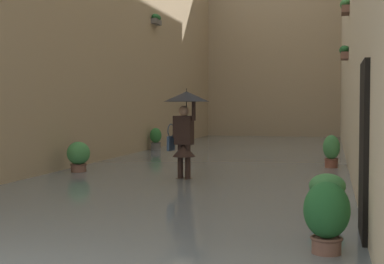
{
  "coord_description": "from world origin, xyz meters",
  "views": [
    {
      "loc": [
        -3.01,
        3.48,
        1.67
      ],
      "look_at": [
        0.04,
        -8.85,
        1.08
      ],
      "focal_mm": 53.12,
      "sensor_mm": 36.0,
      "label": 1
    }
  ],
  "objects_px": {
    "potted_plant_far_left": "(327,216)",
    "potted_plant_far_right": "(78,156)",
    "potted_plant_near_right": "(156,139)",
    "potted_plant_near_left": "(327,194)",
    "person_wading": "(185,117)",
    "potted_plant_mid_left": "(331,151)"
  },
  "relations": [
    {
      "from": "person_wading",
      "to": "potted_plant_far_right",
      "type": "distance_m",
      "value": 3.03
    },
    {
      "from": "potted_plant_far_left",
      "to": "potted_plant_far_right",
      "type": "height_order",
      "value": "potted_plant_far_left"
    },
    {
      "from": "potted_plant_near_left",
      "to": "potted_plant_far_right",
      "type": "distance_m",
      "value": 7.08
    },
    {
      "from": "potted_plant_near_right",
      "to": "potted_plant_mid_left",
      "type": "relative_size",
      "value": 0.95
    },
    {
      "from": "potted_plant_far_left",
      "to": "potted_plant_near_right",
      "type": "bearing_deg",
      "value": -65.29
    },
    {
      "from": "person_wading",
      "to": "potted_plant_mid_left",
      "type": "relative_size",
      "value": 2.21
    },
    {
      "from": "potted_plant_near_right",
      "to": "potted_plant_far_left",
      "type": "height_order",
      "value": "potted_plant_near_right"
    },
    {
      "from": "potted_plant_near_right",
      "to": "potted_plant_mid_left",
      "type": "bearing_deg",
      "value": 143.48
    },
    {
      "from": "potted_plant_mid_left",
      "to": "potted_plant_far_right",
      "type": "height_order",
      "value": "potted_plant_mid_left"
    },
    {
      "from": "person_wading",
      "to": "potted_plant_far_left",
      "type": "distance_m",
      "value": 6.51
    },
    {
      "from": "person_wading",
      "to": "potted_plant_near_left",
      "type": "height_order",
      "value": "person_wading"
    },
    {
      "from": "potted_plant_far_right",
      "to": "potted_plant_near_right",
      "type": "bearing_deg",
      "value": -87.77
    },
    {
      "from": "potted_plant_far_left",
      "to": "potted_plant_far_right",
      "type": "distance_m",
      "value": 8.6
    },
    {
      "from": "person_wading",
      "to": "potted_plant_mid_left",
      "type": "xyz_separation_m",
      "value": [
        -3.07,
        -3.05,
        -0.92
      ]
    },
    {
      "from": "potted_plant_near_left",
      "to": "potted_plant_near_right",
      "type": "relative_size",
      "value": 0.78
    },
    {
      "from": "person_wading",
      "to": "potted_plant_far_left",
      "type": "xyz_separation_m",
      "value": [
        -3.04,
        5.68,
        -0.94
      ]
    },
    {
      "from": "potted_plant_near_left",
      "to": "potted_plant_far_left",
      "type": "relative_size",
      "value": 0.79
    },
    {
      "from": "person_wading",
      "to": "potted_plant_near_right",
      "type": "bearing_deg",
      "value": -67.97
    },
    {
      "from": "potted_plant_near_left",
      "to": "potted_plant_far_left",
      "type": "distance_m",
      "value": 2.3
    },
    {
      "from": "person_wading",
      "to": "potted_plant_near_right",
      "type": "distance_m",
      "value": 8.26
    },
    {
      "from": "potted_plant_near_left",
      "to": "potted_plant_far_left",
      "type": "xyz_separation_m",
      "value": [
        -0.01,
        2.3,
        0.11
      ]
    },
    {
      "from": "potted_plant_near_right",
      "to": "potted_plant_far_right",
      "type": "relative_size",
      "value": 1.08
    }
  ]
}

